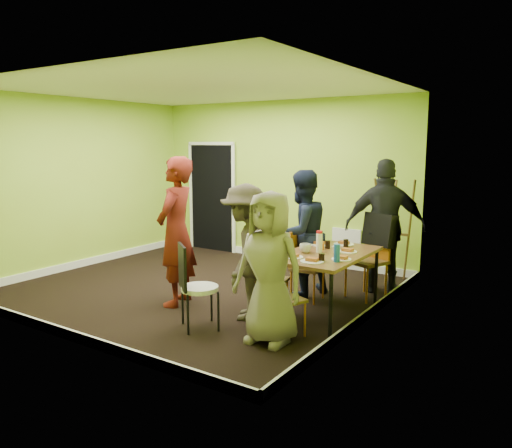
{
  "coord_description": "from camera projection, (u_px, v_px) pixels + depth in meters",
  "views": [
    {
      "loc": [
        4.49,
        -5.34,
        2.06
      ],
      "look_at": [
        0.97,
        0.0,
        1.02
      ],
      "focal_mm": 35.0,
      "sensor_mm": 36.0,
      "label": 1
    }
  ],
  "objects": [
    {
      "name": "ground",
      "position": [
        200.0,
        288.0,
        7.17
      ],
      "size": [
        5.0,
        5.0,
        0.0
      ],
      "primitive_type": "plane",
      "color": "black",
      "rests_on": "ground"
    },
    {
      "name": "room_walls",
      "position": [
        199.0,
        220.0,
        7.06
      ],
      "size": [
        5.04,
        4.54,
        2.82
      ],
      "color": "#9CBE31",
      "rests_on": "ground"
    },
    {
      "name": "dining_table",
      "position": [
        326.0,
        257.0,
        6.05
      ],
      "size": [
        0.9,
        1.5,
        0.75
      ],
      "color": "black",
      "rests_on": "ground"
    },
    {
      "name": "chair_left_far",
      "position": [
        302.0,
        261.0,
        6.6
      ],
      "size": [
        0.41,
        0.41,
        0.92
      ],
      "rotation": [
        0.0,
        0.0,
        -1.49
      ],
      "color": "#CA6F13",
      "rests_on": "ground"
    },
    {
      "name": "chair_left_near",
      "position": [
        265.0,
        273.0,
        6.03
      ],
      "size": [
        0.46,
        0.45,
        0.92
      ],
      "rotation": [
        0.0,
        0.0,
        -1.34
      ],
      "color": "#CA6F13",
      "rests_on": "ground"
    },
    {
      "name": "chair_back_end",
      "position": [
        377.0,
        238.0,
        6.72
      ],
      "size": [
        0.61,
        0.67,
        1.13
      ],
      "rotation": [
        0.0,
        0.0,
        2.78
      ],
      "color": "#CA6F13",
      "rests_on": "ground"
    },
    {
      "name": "chair_front_end",
      "position": [
        280.0,
        293.0,
        5.3
      ],
      "size": [
        0.47,
        0.47,
        0.86
      ],
      "rotation": [
        0.0,
        0.0,
        -0.4
      ],
      "color": "#CA6F13",
      "rests_on": "ground"
    },
    {
      "name": "chair_bentwood",
      "position": [
        194.0,
        282.0,
        5.54
      ],
      "size": [
        0.53,
        0.53,
        0.97
      ],
      "rotation": [
        0.0,
        0.0,
        -0.67
      ],
      "color": "black",
      "rests_on": "ground"
    },
    {
      "name": "easel",
      "position": [
        394.0,
        231.0,
        7.39
      ],
      "size": [
        0.63,
        0.59,
        1.56
      ],
      "color": "brown",
      "rests_on": "ground"
    },
    {
      "name": "plate_near_left",
      "position": [
        320.0,
        244.0,
        6.5
      ],
      "size": [
        0.25,
        0.25,
        0.01
      ],
      "primitive_type": "cylinder",
      "color": "white",
      "rests_on": "dining_table"
    },
    {
      "name": "plate_near_right",
      "position": [
        293.0,
        257.0,
        5.78
      ],
      "size": [
        0.25,
        0.25,
        0.01
      ],
      "primitive_type": "cylinder",
      "color": "white",
      "rests_on": "dining_table"
    },
    {
      "name": "plate_far_back",
      "position": [
        344.0,
        244.0,
        6.51
      ],
      "size": [
        0.26,
        0.26,
        0.01
      ],
      "primitive_type": "cylinder",
      "color": "white",
      "rests_on": "dining_table"
    },
    {
      "name": "plate_far_front",
      "position": [
        312.0,
        261.0,
        5.57
      ],
      "size": [
        0.27,
        0.27,
        0.01
      ],
      "primitive_type": "cylinder",
      "color": "white",
      "rests_on": "dining_table"
    },
    {
      "name": "plate_wall_back",
      "position": [
        348.0,
        252.0,
        6.07
      ],
      "size": [
        0.23,
        0.23,
        0.01
      ],
      "primitive_type": "cylinder",
      "color": "white",
      "rests_on": "dining_table"
    },
    {
      "name": "plate_wall_front",
      "position": [
        341.0,
        259.0,
        5.67
      ],
      "size": [
        0.23,
        0.23,
        0.01
      ],
      "primitive_type": "cylinder",
      "color": "white",
      "rests_on": "dining_table"
    },
    {
      "name": "thermos",
      "position": [
        319.0,
        243.0,
        6.05
      ],
      "size": [
        0.08,
        0.08,
        0.23
      ],
      "primitive_type": "cylinder",
      "color": "white",
      "rests_on": "dining_table"
    },
    {
      "name": "blue_bottle",
      "position": [
        337.0,
        253.0,
        5.56
      ],
      "size": [
        0.07,
        0.07,
        0.2
      ],
      "primitive_type": "cylinder",
      "color": "#1753B1",
      "rests_on": "dining_table"
    },
    {
      "name": "orange_bottle",
      "position": [
        323.0,
        246.0,
        6.2
      ],
      "size": [
        0.04,
        0.04,
        0.09
      ],
      "primitive_type": "cylinder",
      "color": "#CA6F13",
      "rests_on": "dining_table"
    },
    {
      "name": "glass_mid",
      "position": [
        328.0,
        244.0,
        6.28
      ],
      "size": [
        0.06,
        0.06,
        0.1
      ],
      "primitive_type": "cylinder",
      "color": "black",
      "rests_on": "dining_table"
    },
    {
      "name": "glass_back",
      "position": [
        346.0,
        243.0,
        6.35
      ],
      "size": [
        0.06,
        0.06,
        0.1
      ],
      "primitive_type": "cylinder",
      "color": "black",
      "rests_on": "dining_table"
    },
    {
      "name": "glass_front",
      "position": [
        322.0,
        257.0,
        5.59
      ],
      "size": [
        0.07,
        0.07,
        0.09
      ],
      "primitive_type": "cylinder",
      "color": "black",
      "rests_on": "dining_table"
    },
    {
      "name": "cup_a",
      "position": [
        305.0,
        248.0,
        6.04
      ],
      "size": [
        0.14,
        0.14,
        0.11
      ],
      "primitive_type": "imported",
      "color": "white",
      "rests_on": "dining_table"
    },
    {
      "name": "cup_b",
      "position": [
        336.0,
        250.0,
        6.02
      ],
      "size": [
        0.09,
        0.09,
        0.08
      ],
      "primitive_type": "imported",
      "color": "white",
      "rests_on": "dining_table"
    },
    {
      "name": "person_standing",
      "position": [
        176.0,
        232.0,
        6.33
      ],
      "size": [
        0.64,
        0.8,
        1.9
      ],
      "primitive_type": "imported",
      "rotation": [
        0.0,
        0.0,
        -1.27
      ],
      "color": "#58150F",
      "rests_on": "ground"
    },
    {
      "name": "person_left_far",
      "position": [
        302.0,
        233.0,
        6.75
      ],
      "size": [
        0.91,
        1.01,
        1.71
      ],
      "primitive_type": "imported",
      "rotation": [
        0.0,
        0.0,
        -1.94
      ],
      "color": "black",
      "rests_on": "ground"
    },
    {
      "name": "person_left_near",
      "position": [
        246.0,
        252.0,
        5.86
      ],
      "size": [
        0.97,
        1.19,
        1.6
      ],
      "primitive_type": "imported",
      "rotation": [
        0.0,
        0.0,
        -1.14
      ],
      "color": "#322B21",
      "rests_on": "ground"
    },
    {
      "name": "person_back_end",
      "position": [
        385.0,
        227.0,
        6.86
      ],
      "size": [
        1.18,
        0.79,
        1.86
      ],
      "primitive_type": "imported",
      "rotation": [
        0.0,
        0.0,
        3.48
      ],
      "color": "black",
      "rests_on": "ground"
    },
    {
      "name": "person_front_end",
      "position": [
        269.0,
        268.0,
        5.12
      ],
      "size": [
        0.79,
        0.53,
        1.59
      ],
      "primitive_type": "imported",
      "rotation": [
        0.0,
        0.0,
        0.03
      ],
      "color": "gray",
      "rests_on": "ground"
    }
  ]
}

